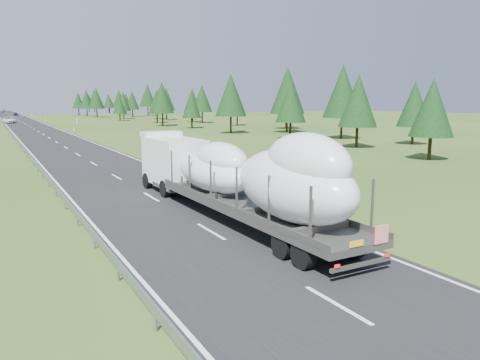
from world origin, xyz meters
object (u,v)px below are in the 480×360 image
boat_truck (233,173)px  distant_van (9,120)px  distant_car_dark (16,114)px  distant_car_blue (3,111)px  highway_sign (77,122)px

boat_truck → distant_van: 121.67m
boat_truck → distant_car_dark: (-0.01, 195.12, -1.79)m
distant_van → distant_car_blue: distant_van is taller
distant_van → distant_car_dark: (5.43, 73.59, -0.23)m
distant_van → distant_car_blue: bearing=87.8°
distant_car_dark → distant_van: bearing=-92.5°
highway_sign → boat_truck: bearing=-93.8°
distant_van → distant_car_blue: (2.70, 132.80, -0.22)m
distant_car_dark → highway_sign: bearing=-85.8°
distant_van → distant_car_blue: 132.83m
boat_truck → distant_car_dark: size_ratio=5.58×
distant_car_blue → highway_sign: bearing=-81.5°
distant_car_blue → distant_car_dark: bearing=-81.5°
boat_truck → distant_van: size_ratio=3.35×
highway_sign → distant_van: size_ratio=0.42×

